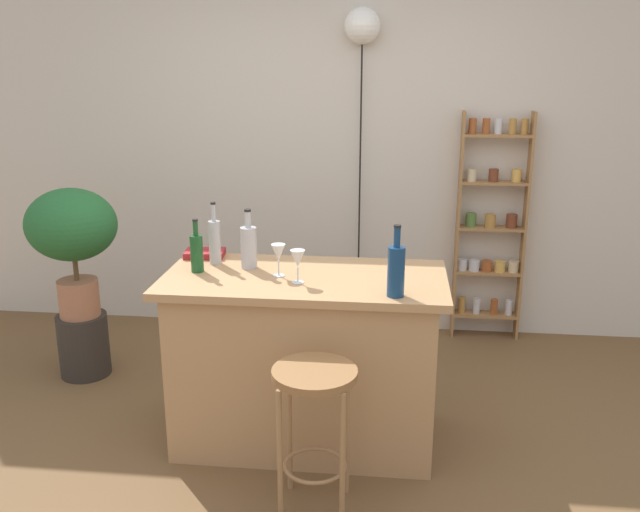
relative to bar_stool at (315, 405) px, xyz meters
The scene contains 15 objects.
ground 0.60m from the bar_stool, 112.69° to the left, with size 12.00×12.00×0.00m, color brown.
back_wall 2.41m from the bar_stool, 93.07° to the left, with size 6.40×0.10×2.80m, color beige.
kitchen_counter 0.60m from the bar_stool, 101.56° to the left, with size 1.42×0.70×0.91m.
bar_stool is the anchor object (origin of this frame).
spice_shelf 2.35m from the bar_stool, 64.88° to the left, with size 0.48×0.12×1.61m.
plant_stool 2.03m from the bar_stool, 143.78° to the left, with size 0.31×0.31×0.40m, color #2D2823.
potted_plant 2.05m from the bar_stool, 143.78° to the left, with size 0.55×0.50×0.81m.
bottle_olive_oil 0.95m from the bar_stool, 121.58° to the left, with size 0.08×0.08×0.31m.
bottle_wine_red 0.70m from the bar_stool, 45.67° to the left, with size 0.08×0.08×0.34m.
bottle_soda_blue 1.09m from the bar_stool, 129.71° to the left, with size 0.06×0.06×0.33m.
bottle_vinegar 1.03m from the bar_stool, 138.37° to the left, with size 0.06×0.06×0.27m.
wine_glass_left 0.71m from the bar_stool, 106.13° to the left, with size 0.07×0.07×0.16m.
wine_glass_center 0.80m from the bar_stool, 113.49° to the left, with size 0.07×0.07×0.16m.
cookbook 1.19m from the bar_stool, 129.31° to the left, with size 0.21×0.15×0.04m, color maroon.
pendant_globe_light 2.67m from the bar_stool, 88.18° to the left, with size 0.24×0.24×2.27m.
Camera 1 is at (0.44, -2.93, 1.98)m, focal length 38.55 mm.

